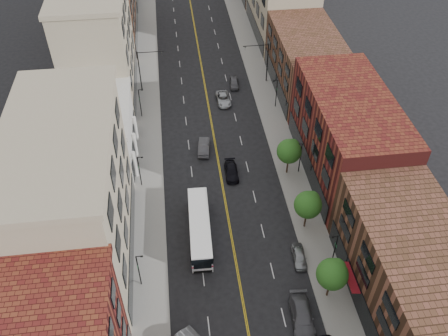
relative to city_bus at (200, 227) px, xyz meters
name	(u,v)px	position (x,y,z in m)	size (l,w,h in m)	color
sidewalk_left	(148,135)	(-6.18, 20.85, -1.60)	(4.00, 110.00, 0.15)	gray
sidewalk_right	(275,125)	(13.82, 20.85, -1.60)	(4.00, 110.00, 0.15)	gray
bldg_l_tanoffice	(75,202)	(-13.18, -1.15, 7.33)	(10.00, 22.00, 18.00)	tan
bldg_l_white	(96,135)	(-13.18, 16.85, 2.33)	(10.00, 14.00, 8.00)	silver
bldg_l_far_a	(98,45)	(-13.18, 33.85, 7.33)	(10.00, 20.00, 18.00)	tan
bldg_l_far_b	(107,2)	(-13.18, 53.85, 5.83)	(10.00, 20.00, 15.00)	#553522
bldg_r_near	(421,294)	(20.82, -14.15, 3.33)	(10.00, 26.00, 10.00)	#553522
bldg_r_mid	(347,136)	(20.82, 9.85, 4.33)	(10.00, 22.00, 12.00)	#581817
bldg_r_far_a	(306,63)	(20.82, 30.85, 3.33)	(10.00, 20.00, 10.00)	#553522
bldg_r_far_b	(281,0)	(20.82, 51.85, 5.33)	(10.00, 22.00, 14.00)	tan
tree_r_1	(333,273)	(13.21, -10.08, 2.45)	(3.40, 3.40, 5.59)	black
tree_r_2	(309,204)	(13.21, -0.08, 2.45)	(3.40, 3.40, 5.59)	black
tree_r_3	(290,150)	(13.21, 9.92, 2.45)	(3.40, 3.40, 5.59)	black
lamp_l_1	(139,269)	(-7.13, -6.15, 1.30)	(0.81, 0.55, 5.05)	black
lamp_l_2	(140,170)	(-7.13, 9.85, 1.30)	(0.81, 0.55, 5.05)	black
lamp_l_3	(140,102)	(-7.13, 25.85, 1.30)	(0.81, 0.55, 5.05)	black
lamp_r_1	(335,249)	(14.77, -6.15, 1.30)	(0.81, 0.55, 5.05)	black
lamp_r_2	(300,156)	(14.77, 9.85, 1.30)	(0.81, 0.55, 5.05)	black
lamp_r_3	(276,92)	(14.77, 25.85, 1.30)	(0.81, 0.55, 5.05)	black
signal_mast_left	(143,66)	(-6.45, 33.85, 2.97)	(4.49, 0.18, 7.20)	black
signal_mast_right	(263,58)	(14.09, 33.85, 2.97)	(4.49, 0.18, 7.20)	black
city_bus	(200,227)	(0.00, 0.00, 0.00)	(2.98, 11.27, 2.88)	white
car_parked_mid	(302,316)	(9.62, -12.65, -0.88)	(2.23, 5.49, 1.59)	#525156
car_parked_far	(299,257)	(11.22, -5.04, -1.03)	(1.51, 3.76, 1.28)	gray
car_lane_behind	(204,147)	(2.02, 16.20, -0.92)	(1.60, 4.59, 1.51)	#414145
car_lane_a	(231,171)	(5.32, 10.46, -1.03)	(1.80, 4.43, 1.29)	black
car_lane_b	(223,99)	(6.43, 28.35, -1.01)	(2.20, 4.76, 1.32)	#B0B4B8
car_lane_c	(234,83)	(8.92, 33.04, -1.01)	(1.56, 3.89, 1.32)	#545358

